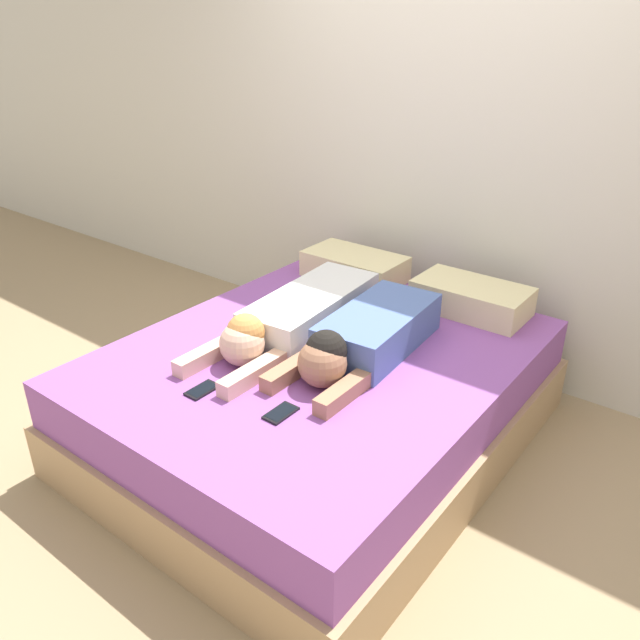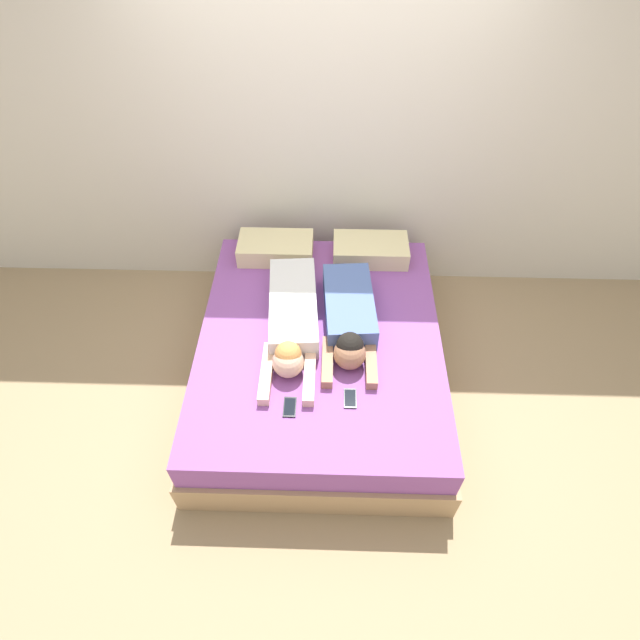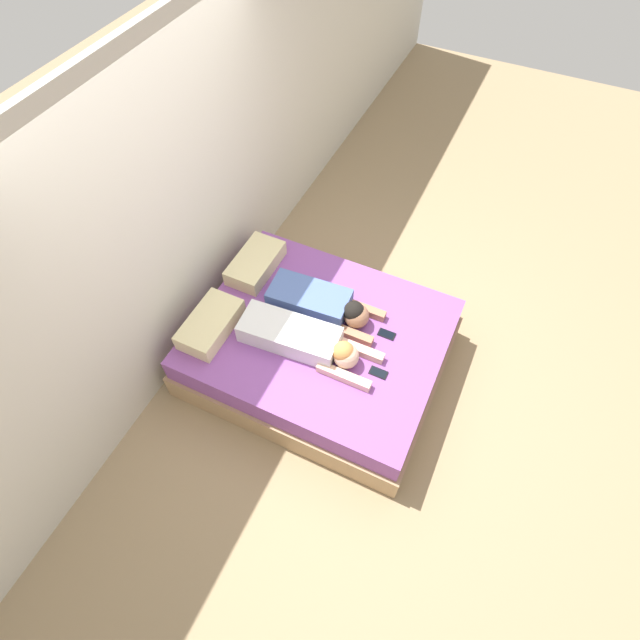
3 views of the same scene
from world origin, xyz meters
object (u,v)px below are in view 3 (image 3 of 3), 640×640
at_px(bed, 320,348).
at_px(pillow_head_left, 210,324).
at_px(person_right, 324,304).
at_px(cell_phone_left, 378,373).
at_px(cell_phone_right, 387,334).
at_px(pillow_head_right, 256,263).
at_px(person_left, 305,340).

relative_size(bed, pillow_head_left, 3.58).
distance_m(bed, person_right, 0.40).
relative_size(bed, cell_phone_left, 14.62).
bearing_deg(cell_phone_right, bed, 111.41).
bearing_deg(bed, person_right, 17.02).
distance_m(pillow_head_left, pillow_head_right, 0.73).
bearing_deg(cell_phone_right, person_right, 90.45).
height_order(person_right, cell_phone_left, person_right).
bearing_deg(person_left, person_right, 3.02).
bearing_deg(person_left, bed, -11.66).
distance_m(person_right, cell_phone_right, 0.57).
relative_size(person_right, cell_phone_left, 6.92).
relative_size(pillow_head_right, cell_phone_right, 4.08).
height_order(bed, person_right, person_right).
bearing_deg(person_right, cell_phone_left, -119.45).
bearing_deg(bed, person_left, 168.34).
xyz_separation_m(pillow_head_right, cell_phone_right, (-0.17, -1.31, -0.07)).
distance_m(pillow_head_left, cell_phone_left, 1.39).
xyz_separation_m(person_right, cell_phone_left, (-0.36, -0.63, -0.09)).
bearing_deg(bed, pillow_head_right, 65.50).
bearing_deg(cell_phone_left, pillow_head_left, 98.30).
height_order(cell_phone_left, cell_phone_right, same).
distance_m(pillow_head_left, cell_phone_right, 1.43).
distance_m(pillow_head_left, person_left, 0.78).
distance_m(bed, person_left, 0.39).
relative_size(pillow_head_left, person_right, 0.59).
bearing_deg(person_left, pillow_head_right, 54.01).
relative_size(pillow_head_left, cell_phone_left, 4.08).
distance_m(bed, pillow_head_right, 0.94).
bearing_deg(pillow_head_right, person_right, -103.08).
height_order(pillow_head_left, pillow_head_right, same).
height_order(person_right, cell_phone_right, person_right).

